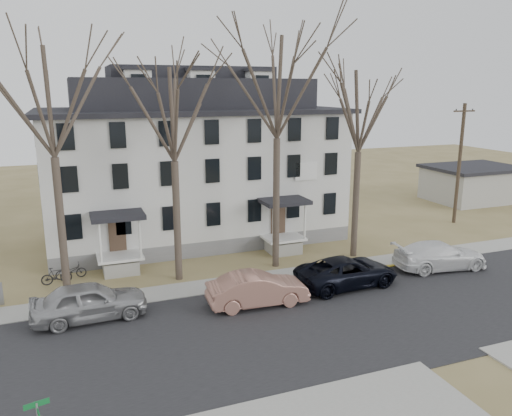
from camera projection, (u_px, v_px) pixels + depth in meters
name	position (u px, v px, depth m)	size (l,w,h in m)	color
ground	(343.00, 343.00, 21.37)	(120.00, 120.00, 0.00)	olive
main_road	(321.00, 323.00, 23.18)	(120.00, 10.00, 0.04)	#27272A
far_sidewalk	(272.00, 278.00, 28.64)	(120.00, 2.00, 0.08)	#A09F97
yellow_curb	(355.00, 272.00, 29.55)	(14.00, 0.25, 0.06)	gold
boarding_house	(193.00, 163.00, 35.73)	(20.80, 12.36, 12.05)	slate
distant_building	(473.00, 183.00, 48.13)	(8.50, 6.50, 3.35)	#A09F97
tree_far_left	(49.00, 94.00, 24.04)	(8.40, 8.40, 13.72)	#473B31
tree_mid_left	(173.00, 108.00, 26.29)	(7.80, 7.80, 12.74)	#473B31
tree_center	(277.00, 80.00, 28.01)	(9.00, 9.00, 14.70)	#473B31
tree_mid_right	(360.00, 105.00, 30.26)	(7.80, 7.80, 12.74)	#473B31
utility_pole_far	(459.00, 163.00, 39.33)	(2.00, 0.28, 9.50)	#3D3023
car_silver	(90.00, 302.00, 23.30)	(2.12, 5.26, 1.79)	#A2A2A3
car_tan	(257.00, 290.00, 24.87)	(1.76, 5.04, 1.66)	#A16D5D
car_navy	(347.00, 272.00, 27.34)	(2.64, 5.73, 1.59)	black
car_white	(440.00, 256.00, 29.92)	(2.30, 5.66, 1.64)	white
bicycle_left	(71.00, 272.00, 28.41)	(0.58, 1.68, 0.88)	black
bicycle_right	(57.00, 276.00, 27.59)	(0.46, 1.62, 0.98)	black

